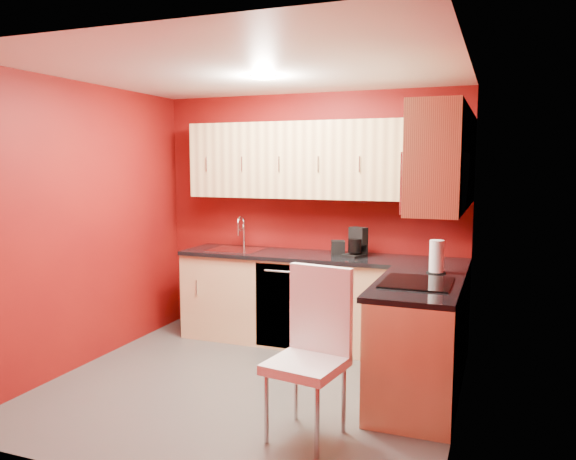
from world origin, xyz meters
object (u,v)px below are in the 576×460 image
Objects in this scene: sink at (237,246)px; dining_chair at (306,356)px; paper_towel at (437,257)px; microwave at (436,182)px; coffee_maker at (355,242)px; napkin_holder at (338,248)px.

sink is 2.35m from dining_chair.
dining_chair is (-0.67, -1.29, -0.49)m from paper_towel.
microwave is 2.72× the size of coffee_maker.
sink is 2.14m from paper_towel.
paper_towel is at bearing -15.05° from sink.
coffee_maker is 2.02× the size of napkin_holder.
microwave is at bearing -45.90° from napkin_holder.
dining_chair is at bearing -117.38° from paper_towel.
sink reaches higher than napkin_holder.
sink is 1.07m from napkin_holder.
microwave reaches higher than paper_towel.
dining_chair is at bearing -61.55° from coffee_maker.
paper_towel reaches higher than dining_chair.
microwave is at bearing -25.61° from coffee_maker.
microwave reaches higher than dining_chair.
sink is (-2.09, 1.00, -0.72)m from microwave.
sink reaches higher than coffee_maker.
microwave is 2.43m from sink.
napkin_holder is 0.51× the size of paper_towel.
sink reaches higher than paper_towel.
microwave is 1.46× the size of sink.
napkin_holder is 1.17m from paper_towel.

